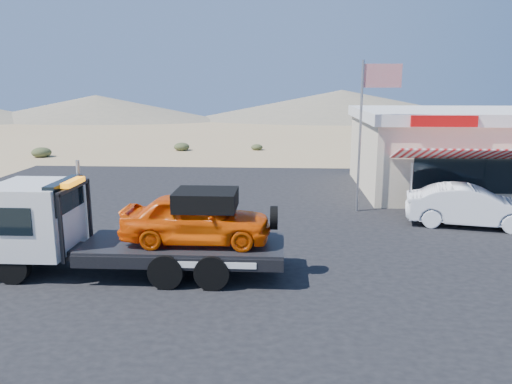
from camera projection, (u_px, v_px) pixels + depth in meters
The scene contains 8 objects.
ground at pixel (231, 244), 16.27m from camera, with size 120.00×120.00×0.00m, color #A0825B.
asphalt_lot at pixel (291, 220), 19.08m from camera, with size 32.00×24.00×0.02m, color black.
tow_truck at pixel (131, 224), 13.48m from camera, with size 7.77×2.30×2.60m.
white_sedan at pixel (470, 206), 18.15m from camera, with size 1.57×4.50×1.48m, color white.
jerky_store at pixel (467, 150), 24.02m from camera, with size 10.40×9.97×3.90m.
flagpole at pixel (367, 119), 19.58m from camera, with size 1.55×0.10×6.00m.
desert_scrub at pixel (19, 168), 29.01m from camera, with size 24.35×30.61×0.74m.
distant_hills at pixel (203, 107), 70.18m from camera, with size 126.00×48.00×4.20m.
Camera 1 is at (1.68, -15.46, 5.14)m, focal length 35.00 mm.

